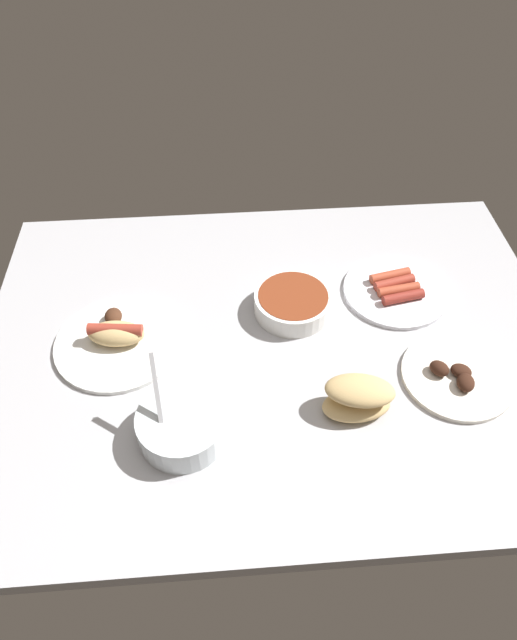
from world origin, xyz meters
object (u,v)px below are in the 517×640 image
object	(u,v)px
bowl_chili	(293,302)
plate_hotdog_assembled	(118,338)
bowl_coleslaw	(182,425)
plate_sausages	(396,290)
plate_grilled_meat	(457,376)
bread_stack	(358,398)

from	to	relation	value
bowl_chili	plate_hotdog_assembled	xyz separation A→B (cm)	(36.66, 6.61, -0.99)
bowl_chili	bowl_coleslaw	xyz separation A→B (cm)	(23.10, 29.39, 0.60)
bowl_coleslaw	plate_sausages	bearing A→B (deg)	-144.61
plate_hotdog_assembled	plate_sausages	world-z (taller)	plate_hotdog_assembled
bowl_coleslaw	plate_grilled_meat	size ratio (longest dim) A/B	0.74
bowl_coleslaw	plate_sausages	distance (cm)	57.23
plate_hotdog_assembled	plate_sausages	distance (cm)	61.06
bowl_chili	bread_stack	bearing A→B (deg)	108.39
plate_hotdog_assembled	bread_stack	distance (cm)	49.56
bowl_coleslaw	plate_sausages	world-z (taller)	bowl_coleslaw
plate_hotdog_assembled	plate_grilled_meat	bearing A→B (deg)	167.96
bowl_chili	plate_hotdog_assembled	world-z (taller)	plate_hotdog_assembled
bowl_chili	bowl_coleslaw	bearing A→B (deg)	51.83
bowl_chili	plate_sausages	world-z (taller)	bowl_chili
bowl_chili	bread_stack	distance (cm)	27.79
plate_hotdog_assembled	bread_stack	bearing A→B (deg)	156.51
bowl_chili	plate_sausages	size ratio (longest dim) A/B	0.72
bread_stack	plate_sausages	bearing A→B (deg)	-116.13
plate_hotdog_assembled	plate_sausages	bearing A→B (deg)	-170.24
bowl_chili	bowl_coleslaw	size ratio (longest dim) A/B	1.04
bowl_coleslaw	bread_stack	world-z (taller)	bowl_coleslaw
plate_sausages	bowl_chili	bearing A→B (deg)	9.02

